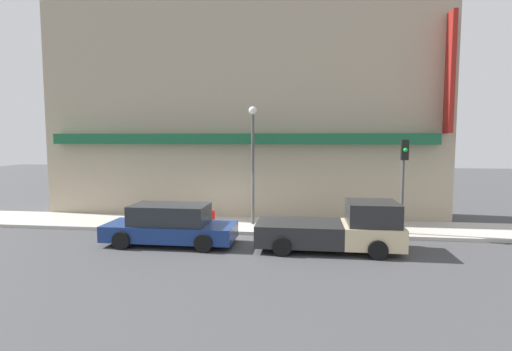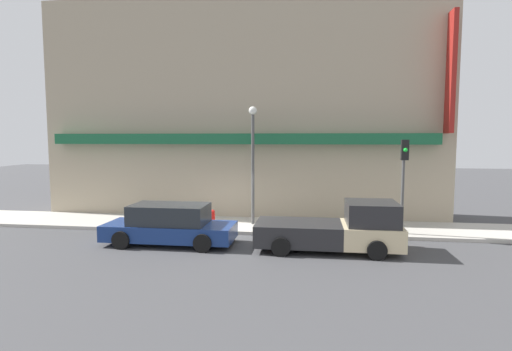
{
  "view_description": "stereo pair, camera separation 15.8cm",
  "coord_description": "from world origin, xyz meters",
  "px_view_note": "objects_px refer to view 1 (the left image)",
  "views": [
    {
      "loc": [
        3.31,
        -15.82,
        3.94
      ],
      "look_at": [
        1.12,
        1.22,
        2.34
      ],
      "focal_mm": 28.0,
      "sensor_mm": 36.0,
      "label": 1
    },
    {
      "loc": [
        3.47,
        -15.8,
        3.94
      ],
      "look_at": [
        1.12,
        1.22,
        2.34
      ],
      "focal_mm": 28.0,
      "sensor_mm": 36.0,
      "label": 2
    }
  ],
  "objects_px": {
    "pickup_truck": "(338,229)",
    "street_lamp": "(253,151)",
    "parked_car": "(170,225)",
    "fire_hydrant": "(213,218)",
    "traffic_light": "(404,169)"
  },
  "relations": [
    {
      "from": "parked_car",
      "to": "fire_hydrant",
      "type": "xyz_separation_m",
      "value": [
        1.02,
        2.49,
        -0.21
      ]
    },
    {
      "from": "fire_hydrant",
      "to": "street_lamp",
      "type": "xyz_separation_m",
      "value": [
        1.65,
        0.74,
        2.9
      ]
    },
    {
      "from": "fire_hydrant",
      "to": "traffic_light",
      "type": "height_order",
      "value": "traffic_light"
    },
    {
      "from": "street_lamp",
      "to": "traffic_light",
      "type": "height_order",
      "value": "street_lamp"
    },
    {
      "from": "traffic_light",
      "to": "parked_car",
      "type": "bearing_deg",
      "value": -165.94
    },
    {
      "from": "parked_car",
      "to": "street_lamp",
      "type": "height_order",
      "value": "street_lamp"
    },
    {
      "from": "pickup_truck",
      "to": "fire_hydrant",
      "type": "distance_m",
      "value": 5.71
    },
    {
      "from": "pickup_truck",
      "to": "street_lamp",
      "type": "relative_size",
      "value": 0.97
    },
    {
      "from": "parked_car",
      "to": "fire_hydrant",
      "type": "distance_m",
      "value": 2.7
    },
    {
      "from": "parked_car",
      "to": "street_lamp",
      "type": "xyz_separation_m",
      "value": [
        2.67,
        3.22,
        2.69
      ]
    },
    {
      "from": "fire_hydrant",
      "to": "parked_car",
      "type": "bearing_deg",
      "value": -112.28
    },
    {
      "from": "parked_car",
      "to": "traffic_light",
      "type": "height_order",
      "value": "traffic_light"
    },
    {
      "from": "street_lamp",
      "to": "traffic_light",
      "type": "relative_size",
      "value": 1.38
    },
    {
      "from": "traffic_light",
      "to": "fire_hydrant",
      "type": "bearing_deg",
      "value": 177.95
    },
    {
      "from": "street_lamp",
      "to": "pickup_truck",
      "type": "bearing_deg",
      "value": -42.77
    }
  ]
}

